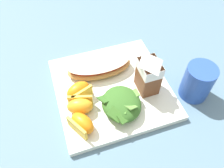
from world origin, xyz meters
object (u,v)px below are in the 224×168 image
Objects in this scene: orange_wedge_front at (79,92)px; orange_wedge_middle at (80,106)px; white_plate at (112,88)px; green_salad_pile at (121,104)px; milk_carton at (149,72)px; drinking_blue_cup at (197,82)px; cheesy_pizza_bread at (99,66)px; orange_wedge_rear at (82,124)px.

orange_wedge_front is 1.02× the size of orange_wedge_middle.
orange_wedge_middle is (0.04, -0.09, 0.03)m from white_plate.
white_plate is 2.64× the size of green_salad_pile.
green_salad_pile is at bearing -65.04° from milk_carton.
cheesy_pizza_bread is at bearing -123.17° from drinking_blue_cup.
milk_carton is 0.12m from drinking_blue_cup.
milk_carton is at bearing 108.08° from orange_wedge_rear.
milk_carton is at bearing 80.57° from orange_wedge_front.
orange_wedge_middle is at bearing -85.88° from milk_carton.
cheesy_pizza_bread is at bearing 143.79° from orange_wedge_middle.
milk_carton reaches higher than orange_wedge_middle.
cheesy_pizza_bread reaches higher than white_plate.
green_salad_pile is 1.51× the size of orange_wedge_rear.
milk_carton is at bearing 68.81° from white_plate.
white_plate is 3.01× the size of drinking_blue_cup.
green_salad_pile reaches higher than cheesy_pizza_bread.
cheesy_pizza_bread is 2.56× the size of orange_wedge_middle.
milk_carton reaches higher than orange_wedge_rear.
orange_wedge_front is 0.74× the size of drinking_blue_cup.
milk_carton reaches higher than cheesy_pizza_bread.
drinking_blue_cup reaches higher than white_plate.
orange_wedge_front is at bearing 170.94° from orange_wedge_rear.
milk_carton is 0.19m from orange_wedge_rear.
drinking_blue_cup reaches higher than orange_wedge_front.
orange_wedge_front is 0.09m from orange_wedge_rear.
drinking_blue_cup is (0.03, 0.28, 0.01)m from orange_wedge_middle.
orange_wedge_middle is (0.10, -0.08, 0.00)m from cheesy_pizza_bread.
cheesy_pizza_bread is 0.13m from orange_wedge_middle.
orange_wedge_middle is at bearing 171.02° from orange_wedge_rear.
orange_wedge_front is at bearing -87.53° from white_plate.
milk_carton is at bearing 94.12° from orange_wedge_middle.
orange_wedge_front is (0.00, -0.09, 0.03)m from white_plate.
cheesy_pizza_bread is 0.14m from milk_carton.
milk_carton is 1.57× the size of orange_wedge_rear.
milk_carton reaches higher than white_plate.
orange_wedge_middle is at bearing -96.18° from drinking_blue_cup.
orange_wedge_rear is (0.09, -0.01, 0.00)m from orange_wedge_front.
cheesy_pizza_bread is 2.47× the size of orange_wedge_rear.
orange_wedge_front is (-0.03, -0.17, -0.04)m from milk_carton.
drinking_blue_cup is at bearing 83.82° from orange_wedge_middle.
white_plate is at bearing 92.47° from orange_wedge_front.
green_salad_pile is 0.10m from milk_carton.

